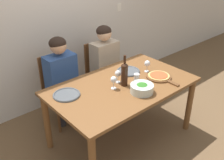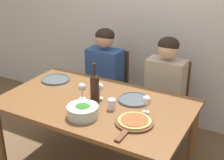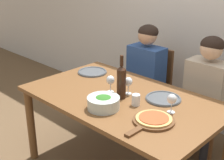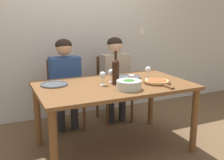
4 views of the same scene
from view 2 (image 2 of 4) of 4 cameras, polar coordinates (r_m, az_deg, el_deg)
The scene contains 15 objects.
back_wall at distance 3.64m, azimuth 7.81°, elevation 12.67°, with size 10.00×0.06×2.70m.
dining_table at distance 2.77m, azimuth -2.98°, elevation -5.81°, with size 1.66×0.99×0.76m.
chair_left at distance 3.66m, azimuth -0.52°, elevation -1.24°, with size 0.42×0.42×0.92m.
chair_right at distance 3.40m, azimuth 10.04°, elevation -3.63°, with size 0.42×0.42×0.92m.
person_woman at distance 3.48m, azimuth -1.46°, elevation 1.60°, with size 0.47×0.51×1.21m.
person_man at distance 3.21m, azimuth 9.65°, elevation -0.71°, with size 0.47×0.51×1.21m.
wine_bottle at distance 2.63m, azimuth -3.18°, elevation -1.43°, with size 0.08×0.08×0.36m.
broccoli_bowl at distance 2.48m, azimuth -5.37°, elevation -5.68°, with size 0.25×0.25×0.10m.
dinner_plate_left at distance 3.20m, azimuth -10.26°, elevation 0.14°, with size 0.29×0.29×0.02m.
dinner_plate_right at distance 2.75m, azimuth 4.05°, elevation -3.54°, with size 0.29×0.29×0.02m.
pizza_on_board at distance 2.40m, azimuth 4.04°, elevation -7.68°, with size 0.30×0.44×0.04m.
wine_glass_left at distance 2.74m, azimuth -5.50°, elevation -1.48°, with size 0.07×0.07×0.15m.
wine_glass_right at distance 2.52m, azimuth 6.30°, elevation -3.82°, with size 0.07×0.07×0.15m.
wine_glass_centre at distance 2.73m, azimuth -2.24°, elevation -1.45°, with size 0.07×0.07×0.15m.
water_tumbler at distance 2.58m, azimuth -0.06°, elevation -4.46°, with size 0.07×0.07×0.09m.
Camera 2 is at (1.29, -2.04, 2.01)m, focal length 50.00 mm.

